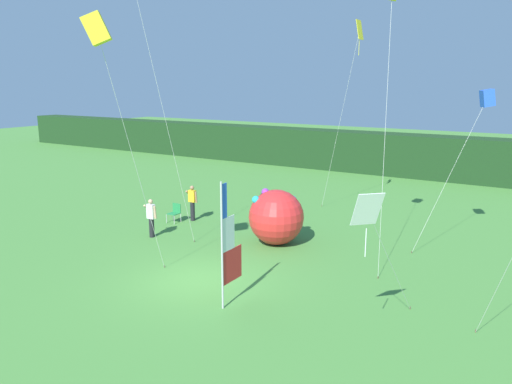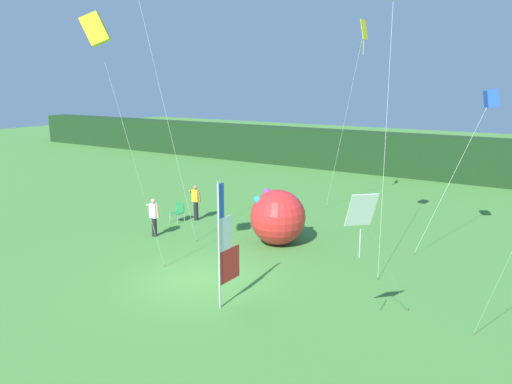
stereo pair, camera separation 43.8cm
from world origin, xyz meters
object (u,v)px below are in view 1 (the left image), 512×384
object	(u,v)px
folding_chair	(175,212)
kite_yellow_box_0	(97,30)
kite_yellow_diamond_2	(357,41)
person_near_banner	(192,202)
kite_white_diamond_3	(369,214)
person_mid_field	(151,217)
banner_flag	(228,247)
inflatable_balloon	(276,217)
kite_blue_box_6	(487,99)

from	to	relation	value
folding_chair	kite_yellow_box_0	world-z (taller)	kite_yellow_box_0
folding_chair	kite_yellow_diamond_2	world-z (taller)	kite_yellow_diamond_2
person_near_banner	kite_white_diamond_3	size ratio (longest dim) A/B	0.42
person_mid_field	folding_chair	size ratio (longest dim) A/B	1.89
banner_flag	kite_yellow_diamond_2	size ratio (longest dim) A/B	0.41
inflatable_balloon	person_near_banner	bearing A→B (deg)	169.42
banner_flag	kite_blue_box_6	distance (m)	11.72
kite_blue_box_6	banner_flag	bearing A→B (deg)	-119.23
banner_flag	inflatable_balloon	size ratio (longest dim) A/B	1.68
kite_blue_box_6	kite_yellow_diamond_2	bearing A→B (deg)	159.00
banner_flag	person_mid_field	size ratio (longest dim) A/B	2.28
folding_chair	person_mid_field	bearing A→B (deg)	-72.80
person_near_banner	kite_yellow_box_0	size ratio (longest dim) A/B	0.20
person_near_banner	kite_yellow_diamond_2	size ratio (longest dim) A/B	0.18
person_mid_field	person_near_banner	bearing A→B (deg)	93.30
person_mid_field	kite_yellow_box_0	distance (m)	9.39
kite_white_diamond_3	kite_blue_box_6	size ratio (longest dim) A/B	0.65
kite_yellow_box_0	person_mid_field	bearing A→B (deg)	122.53
person_mid_field	inflatable_balloon	xyz separation A→B (m)	(5.01, 2.03, 0.25)
person_near_banner	kite_white_diamond_3	xyz separation A→B (m)	(11.18, -7.15, 2.59)
kite_white_diamond_3	banner_flag	bearing A→B (deg)	175.02
folding_chair	kite_white_diamond_3	world-z (taller)	kite_white_diamond_3
kite_yellow_box_0	kite_white_diamond_3	size ratio (longest dim) A/B	2.08
kite_yellow_box_0	kite_blue_box_6	size ratio (longest dim) A/B	1.34
person_near_banner	person_mid_field	xyz separation A→B (m)	(0.17, -3.00, -0.03)
folding_chair	kite_yellow_box_0	size ratio (longest dim) A/B	0.11
person_near_banner	inflatable_balloon	bearing A→B (deg)	-10.58
folding_chair	banner_flag	bearing A→B (deg)	-39.59
kite_blue_box_6	kite_white_diamond_3	bearing A→B (deg)	-95.89
person_near_banner	folding_chair	distance (m)	0.95
kite_yellow_diamond_2	kite_blue_box_6	distance (m)	7.07
person_near_banner	inflatable_balloon	xyz separation A→B (m)	(5.19, -0.97, 0.22)
inflatable_balloon	kite_yellow_box_0	size ratio (longest dim) A/B	0.27
person_near_banner	person_mid_field	bearing A→B (deg)	-86.70
kite_yellow_diamond_2	person_near_banner	bearing A→B (deg)	-139.35
person_mid_field	inflatable_balloon	size ratio (longest dim) A/B	0.74
person_near_banner	kite_yellow_diamond_2	world-z (taller)	kite_yellow_diamond_2
banner_flag	person_mid_field	xyz separation A→B (m)	(-6.67, 3.76, -0.94)
person_near_banner	kite_white_diamond_3	world-z (taller)	kite_white_diamond_3
inflatable_balloon	folding_chair	distance (m)	5.79
inflatable_balloon	kite_white_diamond_3	distance (m)	8.92
person_mid_field	inflatable_balloon	distance (m)	5.42
inflatable_balloon	folding_chair	size ratio (longest dim) A/B	2.56
person_mid_field	banner_flag	bearing A→B (deg)	-29.45
banner_flag	kite_yellow_box_0	xyz separation A→B (m)	(-3.35, -1.44, 6.14)
banner_flag	person_near_banner	world-z (taller)	banner_flag
folding_chair	kite_blue_box_6	bearing A→B (deg)	15.21
folding_chair	kite_yellow_box_0	bearing A→B (deg)	-61.83
banner_flag	kite_yellow_box_0	world-z (taller)	kite_yellow_box_0
kite_white_diamond_3	inflatable_balloon	bearing A→B (deg)	134.11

